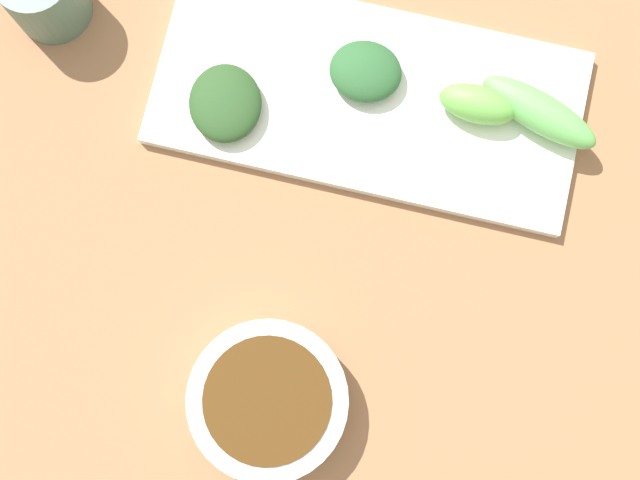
{
  "coord_description": "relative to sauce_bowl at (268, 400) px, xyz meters",
  "views": [
    {
      "loc": [
        -0.11,
        0.01,
        0.68
      ],
      "look_at": [
        -0.02,
        0.03,
        0.05
      ],
      "focal_mm": 48.18,
      "sensor_mm": 36.0,
      "label": 1
    }
  ],
  "objects": [
    {
      "name": "tabletop",
      "position": [
        0.14,
        -0.04,
        -0.03
      ],
      "size": [
        2.1,
        2.1,
        0.02
      ],
      "primitive_type": "cube",
      "color": "#946644",
      "rests_on": "ground"
    },
    {
      "name": "broccoli_leafy_0",
      "position": [
        0.21,
        0.09,
        0.0
      ],
      "size": [
        0.08,
        0.07,
        0.02
      ],
      "primitive_type": "ellipsoid",
      "rotation": [
        0.0,
        0.0,
        0.3
      ],
      "color": "#284A22",
      "rests_on": "serving_plate"
    },
    {
      "name": "broccoli_stalk_1",
      "position": [
        0.25,
        -0.1,
        0.01
      ],
      "size": [
        0.03,
        0.06,
        0.03
      ],
      "primitive_type": "ellipsoid",
      "rotation": [
        0.0,
        0.0,
        -0.05
      ],
      "color": "#6ABB4B",
      "rests_on": "serving_plate"
    },
    {
      "name": "broccoli_leafy_3",
      "position": [
        0.26,
        -0.01,
        0.0
      ],
      "size": [
        0.05,
        0.06,
        0.02
      ],
      "primitive_type": "ellipsoid",
      "rotation": [
        0.0,
        0.0,
        -0.0
      ],
      "color": "#2A5A2E",
      "rests_on": "serving_plate"
    },
    {
      "name": "sauce_bowl",
      "position": [
        0.0,
        0.0,
        0.0
      ],
      "size": [
        0.12,
        0.12,
        0.04
      ],
      "color": "silver",
      "rests_on": "tabletop"
    },
    {
      "name": "serving_plate",
      "position": [
        0.25,
        -0.02,
        -0.01
      ],
      "size": [
        0.15,
        0.34,
        0.01
      ],
      "primitive_type": "cube",
      "color": "white",
      "rests_on": "tabletop"
    },
    {
      "name": "broccoli_stalk_2",
      "position": [
        0.26,
        -0.15,
        0.01
      ],
      "size": [
        0.06,
        0.1,
        0.03
      ],
      "primitive_type": "ellipsoid",
      "rotation": [
        0.0,
        0.0,
        -0.33
      ],
      "color": "#66BA5A",
      "rests_on": "serving_plate"
    }
  ]
}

